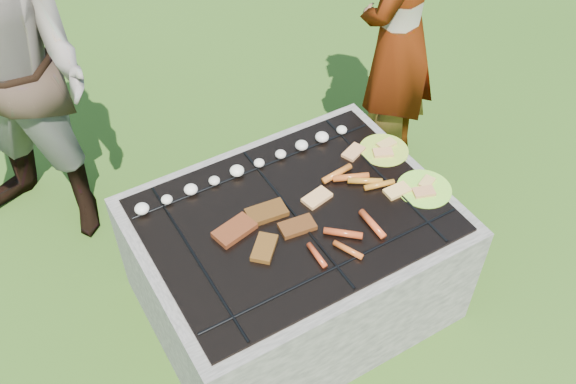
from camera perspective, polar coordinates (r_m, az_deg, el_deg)
name	(u,v)px	position (r m, az deg, el deg)	size (l,w,h in m)	color
lawn	(293,299)	(3.15, 0.47, -9.51)	(60.00, 60.00, 0.00)	#234511
fire_pit	(294,263)	(2.92, 0.50, -6.35)	(1.30, 1.00, 0.62)	#A29A90
mushrooms	(248,167)	(2.84, -3.62, 2.24)	(1.06, 0.06, 0.04)	#EEE2C9
pork_slabs	(262,227)	(2.61, -2.32, -3.13)	(0.40, 0.29, 0.02)	#A1441D
sausages	(353,204)	(2.70, 5.79, -1.11)	(0.52, 0.47, 0.03)	orange
bread_on_grate	(352,182)	(2.80, 5.69, 0.90)	(0.44, 0.38, 0.02)	#FBD880
plate_far	(384,151)	(2.98, 8.51, 3.67)	(0.29, 0.29, 0.03)	yellow
plate_near	(424,189)	(2.83, 12.00, 0.23)	(0.26, 0.26, 0.03)	#D2FF3C
cook	(399,37)	(3.36, 9.88, 13.41)	(0.60, 0.40, 1.65)	gray
bystander	(7,85)	(3.12, -23.73, 8.68)	(0.87, 0.67, 1.78)	#A99B8C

